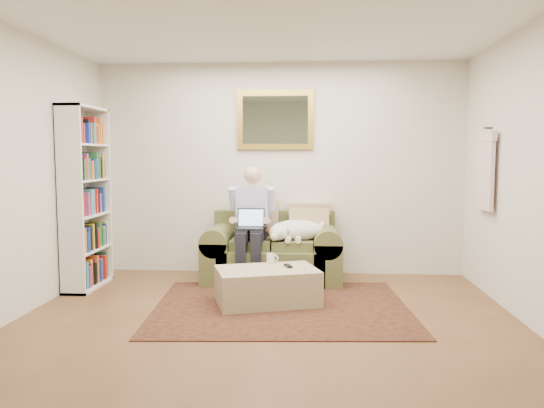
# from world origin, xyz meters

# --- Properties ---
(room_shell) EXTENTS (4.51, 5.00, 2.61)m
(room_shell) POSITION_xyz_m (0.00, 0.35, 1.30)
(room_shell) COLOR brown
(room_shell) RESTS_ON ground
(rug) EXTENTS (2.56, 2.10, 0.01)m
(rug) POSITION_xyz_m (0.10, 0.96, 0.01)
(rug) COLOR black
(rug) RESTS_ON room_shell
(sofa) EXTENTS (1.59, 0.81, 0.96)m
(sofa) POSITION_xyz_m (-0.06, 2.06, 0.27)
(sofa) COLOR brown
(sofa) RESTS_ON room_shell
(seated_man) EXTENTS (0.52, 0.75, 1.34)m
(seated_man) POSITION_xyz_m (-0.30, 1.92, 0.67)
(seated_man) COLOR #8C97D8
(seated_man) RESTS_ON sofa
(laptop) EXTENTS (0.31, 0.24, 0.22)m
(laptop) POSITION_xyz_m (-0.30, 1.85, 0.70)
(laptop) COLOR black
(laptop) RESTS_ON seated_man
(sleeping_dog) EXTENTS (0.66, 0.41, 0.24)m
(sleeping_dog) POSITION_xyz_m (0.23, 1.98, 0.61)
(sleeping_dog) COLOR white
(sleeping_dog) RESTS_ON sofa
(ottoman) EXTENTS (1.11, 0.88, 0.35)m
(ottoman) POSITION_xyz_m (-0.04, 1.06, 0.18)
(ottoman) COLOR tan
(ottoman) RESTS_ON room_shell
(coffee_mug) EXTENTS (0.08, 0.08, 0.10)m
(coffee_mug) POSITION_xyz_m (-0.03, 1.34, 0.40)
(coffee_mug) COLOR white
(coffee_mug) RESTS_ON ottoman
(tv_remote) EXTENTS (0.10, 0.16, 0.02)m
(tv_remote) POSITION_xyz_m (0.16, 1.16, 0.36)
(tv_remote) COLOR black
(tv_remote) RESTS_ON ottoman
(bookshelf) EXTENTS (0.28, 0.80, 2.00)m
(bookshelf) POSITION_xyz_m (-2.10, 1.60, 1.00)
(bookshelf) COLOR white
(bookshelf) RESTS_ON room_shell
(wall_mirror) EXTENTS (0.94, 0.04, 0.72)m
(wall_mirror) POSITION_xyz_m (-0.06, 2.47, 1.90)
(wall_mirror) COLOR gold
(wall_mirror) RESTS_ON room_shell
(hanging_shirt) EXTENTS (0.06, 0.52, 0.90)m
(hanging_shirt) POSITION_xyz_m (2.19, 1.60, 1.35)
(hanging_shirt) COLOR #F8CDD2
(hanging_shirt) RESTS_ON room_shell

